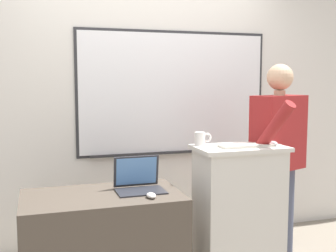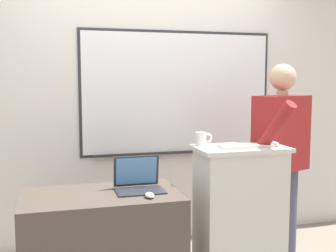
# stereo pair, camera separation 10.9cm
# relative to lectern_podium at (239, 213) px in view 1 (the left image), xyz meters

# --- Properties ---
(back_wall) EXTENTS (6.40, 0.17, 2.62)m
(back_wall) POSITION_rel_lectern_podium_xyz_m (-0.49, 1.02, 0.80)
(back_wall) COLOR silver
(back_wall) RESTS_ON ground_plane
(lectern_podium) EXTENTS (0.67, 0.40, 1.02)m
(lectern_podium) POSITION_rel_lectern_podium_xyz_m (0.00, 0.00, 0.00)
(lectern_podium) COLOR beige
(lectern_podium) RESTS_ON ground_plane
(side_desk) EXTENTS (1.07, 0.63, 0.74)m
(side_desk) POSITION_rel_lectern_podium_xyz_m (-1.01, 0.03, -0.15)
(side_desk) COLOR #4C4238
(side_desk) RESTS_ON ground_plane
(person_presenter) EXTENTS (0.63, 0.65, 1.63)m
(person_presenter) POSITION_rel_lectern_podium_xyz_m (0.42, 0.15, 0.44)
(person_presenter) COLOR #474C60
(person_presenter) RESTS_ON ground_plane
(laptop) EXTENTS (0.33, 0.27, 0.23)m
(laptop) POSITION_rel_lectern_podium_xyz_m (-0.75, 0.08, 0.30)
(laptop) COLOR #28282D
(laptop) RESTS_ON side_desk
(wireless_keyboard) EXTENTS (0.39, 0.14, 0.02)m
(wireless_keyboard) POSITION_rel_lectern_podium_xyz_m (0.02, -0.05, 0.52)
(wireless_keyboard) COLOR beige
(wireless_keyboard) RESTS_ON lectern_podium
(computer_mouse_by_laptop) EXTENTS (0.06, 0.10, 0.03)m
(computer_mouse_by_laptop) POSITION_rel_lectern_podium_xyz_m (-0.72, -0.16, 0.24)
(computer_mouse_by_laptop) COLOR silver
(computer_mouse_by_laptop) RESTS_ON side_desk
(computer_mouse_by_keyboard) EXTENTS (0.06, 0.10, 0.03)m
(computer_mouse_by_keyboard) POSITION_rel_lectern_podium_xyz_m (0.25, -0.05, 0.53)
(computer_mouse_by_keyboard) COLOR #BCBCC1
(computer_mouse_by_keyboard) RESTS_ON lectern_podium
(coffee_mug) EXTENTS (0.13, 0.08, 0.10)m
(coffee_mug) POSITION_rel_lectern_podium_xyz_m (-0.26, 0.13, 0.56)
(coffee_mug) COLOR silver
(coffee_mug) RESTS_ON lectern_podium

